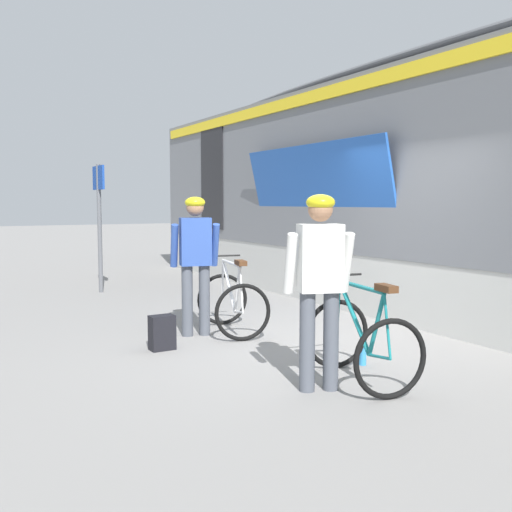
{
  "coord_description": "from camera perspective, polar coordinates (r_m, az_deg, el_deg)",
  "views": [
    {
      "loc": [
        -4.12,
        -5.69,
        1.69
      ],
      "look_at": [
        -0.67,
        0.41,
        1.05
      ],
      "focal_mm": 41.21,
      "sensor_mm": 36.0,
      "label": 1
    }
  ],
  "objects": [
    {
      "name": "water_bottle_near_the_bikes",
      "position": [
        6.3,
        10.3,
        -9.44
      ],
      "size": [
        0.08,
        0.08,
        0.21
      ],
      "primitive_type": "cylinder",
      "color": "#338CCC",
      "rests_on": "ground"
    },
    {
      "name": "train_car",
      "position": [
        9.31,
        20.87,
        6.57
      ],
      "size": [
        3.23,
        17.28,
        3.88
      ],
      "color": "slate",
      "rests_on": "ground"
    },
    {
      "name": "platform_sign_post",
      "position": [
        11.38,
        -14.99,
        4.69
      ],
      "size": [
        0.08,
        0.7,
        2.4
      ],
      "color": "#595B60",
      "rests_on": "ground"
    },
    {
      "name": "backpack_on_platform",
      "position": [
        6.88,
        -9.1,
        -7.35
      ],
      "size": [
        0.29,
        0.19,
        0.4
      ],
      "primitive_type": "cube",
      "rotation": [
        0.0,
        0.0,
        0.03
      ],
      "color": "black",
      "rests_on": "ground"
    },
    {
      "name": "bicycle_near_teal",
      "position": [
        5.63,
        10.22,
        -8.08
      ],
      "size": [
        0.9,
        1.18,
        0.99
      ],
      "color": "black",
      "rests_on": "ground"
    },
    {
      "name": "ground_plane",
      "position": [
        7.23,
        6.34,
        -8.34
      ],
      "size": [
        80.0,
        80.0,
        0.0
      ],
      "primitive_type": "plane",
      "color": "gray"
    },
    {
      "name": "cyclist_far_in_blue",
      "position": [
        7.44,
        -5.9,
        0.28
      ],
      "size": [
        0.66,
        0.41,
        1.76
      ],
      "color": "#4C515B",
      "rests_on": "ground"
    },
    {
      "name": "bicycle_far_white",
      "position": [
        7.65,
        -2.33,
        -4.48
      ],
      "size": [
        0.92,
        1.19,
        0.99
      ],
      "color": "black",
      "rests_on": "ground"
    },
    {
      "name": "cyclist_near_in_white",
      "position": [
        5.24,
        6.2,
        -1.78
      ],
      "size": [
        0.66,
        0.45,
        1.76
      ],
      "color": "#4C515B",
      "rests_on": "ground"
    }
  ]
}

